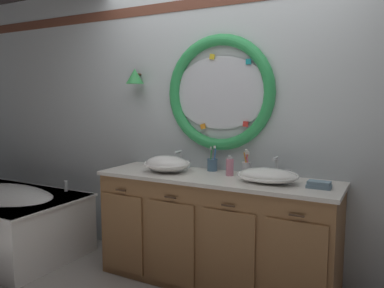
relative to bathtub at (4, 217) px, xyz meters
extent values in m
cube|color=silver|center=(2.06, 0.71, 0.95)|extent=(6.40, 0.08, 2.60)
cube|color=brown|center=(2.06, 0.67, 1.97)|extent=(6.27, 0.01, 0.09)
ellipsoid|color=silver|center=(2.01, 0.66, 1.21)|extent=(0.88, 0.02, 0.62)
torus|color=green|center=(2.01, 0.65, 1.21)|extent=(0.98, 0.10, 0.98)
cube|color=#2866B7|center=(2.45, 0.65, 1.21)|extent=(0.05, 0.01, 0.05)
cube|color=teal|center=(2.27, 0.65, 1.46)|extent=(0.04, 0.01, 0.04)
cube|color=yellow|center=(1.95, 0.65, 1.52)|extent=(0.05, 0.01, 0.05)
cube|color=red|center=(1.61, 0.65, 1.35)|extent=(0.04, 0.01, 0.04)
cube|color=purple|center=(1.60, 0.65, 1.10)|extent=(0.05, 0.01, 0.05)
cube|color=orange|center=(1.86, 0.65, 0.92)|extent=(0.05, 0.01, 0.05)
cube|color=red|center=(2.26, 0.65, 0.96)|extent=(0.05, 0.01, 0.05)
cylinder|color=#4C3823|center=(1.19, 0.63, 1.39)|extent=(0.02, 0.09, 0.02)
cone|color=green|center=(1.19, 0.58, 1.37)|extent=(0.17, 0.17, 0.14)
cube|color=olive|center=(2.10, 0.40, 0.08)|extent=(1.91, 0.56, 0.87)
cube|color=silver|center=(2.10, 0.40, 0.53)|extent=(1.95, 0.59, 0.03)
cube|color=silver|center=(2.10, 0.66, 0.46)|extent=(1.91, 0.02, 0.11)
cube|color=olive|center=(1.38, 0.11, 0.04)|extent=(0.40, 0.02, 0.66)
cylinder|color=#422D1E|center=(1.38, 0.10, 0.41)|extent=(0.10, 0.01, 0.01)
cube|color=olive|center=(1.86, 0.11, 0.04)|extent=(0.40, 0.02, 0.66)
cylinder|color=#422D1E|center=(1.86, 0.10, 0.41)|extent=(0.10, 0.01, 0.01)
cube|color=olive|center=(2.34, 0.11, 0.04)|extent=(0.40, 0.02, 0.66)
cylinder|color=#422D1E|center=(2.34, 0.10, 0.41)|extent=(0.10, 0.01, 0.01)
cube|color=olive|center=(2.82, 0.11, 0.04)|extent=(0.40, 0.02, 0.66)
cylinder|color=#422D1E|center=(2.82, 0.10, 0.41)|extent=(0.10, 0.01, 0.01)
cube|color=white|center=(0.00, 0.00, -0.06)|extent=(1.51, 0.94, 0.57)
ellipsoid|color=white|center=(0.00, 0.00, 0.17)|extent=(1.24, 0.73, 0.28)
cube|color=white|center=(0.00, 0.00, 0.21)|extent=(1.54, 0.97, 0.02)
cylinder|color=silver|center=(0.42, 0.41, 0.28)|extent=(0.04, 0.04, 0.11)
cylinder|color=silver|center=(0.00, 0.00, 0.17)|extent=(0.04, 0.04, 0.01)
ellipsoid|color=white|center=(1.66, 0.37, 0.62)|extent=(0.38, 0.30, 0.14)
torus|color=white|center=(1.66, 0.37, 0.62)|extent=(0.40, 0.40, 0.02)
cylinder|color=silver|center=(1.66, 0.37, 0.62)|extent=(0.03, 0.03, 0.01)
ellipsoid|color=white|center=(2.54, 0.37, 0.60)|extent=(0.43, 0.27, 0.11)
torus|color=white|center=(2.54, 0.37, 0.60)|extent=(0.45, 0.45, 0.02)
cylinder|color=silver|center=(2.54, 0.37, 0.60)|extent=(0.03, 0.03, 0.01)
cylinder|color=silver|center=(1.66, 0.60, 0.56)|extent=(0.05, 0.05, 0.02)
cylinder|color=silver|center=(1.66, 0.60, 0.63)|extent=(0.02, 0.02, 0.13)
sphere|color=silver|center=(1.66, 0.60, 0.69)|extent=(0.03, 0.03, 0.03)
cylinder|color=silver|center=(1.66, 0.55, 0.69)|extent=(0.02, 0.10, 0.02)
cylinder|color=silver|center=(1.59, 0.60, 0.58)|extent=(0.04, 0.04, 0.06)
cylinder|color=silver|center=(1.74, 0.60, 0.58)|extent=(0.04, 0.04, 0.06)
cube|color=silver|center=(1.59, 0.60, 0.61)|extent=(0.05, 0.01, 0.01)
cube|color=silver|center=(1.74, 0.60, 0.61)|extent=(0.05, 0.01, 0.01)
cylinder|color=silver|center=(2.54, 0.60, 0.56)|extent=(0.05, 0.05, 0.02)
cylinder|color=silver|center=(2.54, 0.60, 0.64)|extent=(0.02, 0.02, 0.13)
sphere|color=silver|center=(2.54, 0.60, 0.70)|extent=(0.03, 0.03, 0.03)
cylinder|color=silver|center=(2.54, 0.54, 0.70)|extent=(0.02, 0.11, 0.02)
cylinder|color=silver|center=(2.44, 0.60, 0.58)|extent=(0.04, 0.04, 0.06)
cylinder|color=silver|center=(2.63, 0.60, 0.58)|extent=(0.04, 0.04, 0.06)
cube|color=silver|center=(2.44, 0.60, 0.61)|extent=(0.05, 0.01, 0.01)
cube|color=silver|center=(2.63, 0.60, 0.61)|extent=(0.05, 0.01, 0.01)
cylinder|color=slate|center=(1.98, 0.59, 0.60)|extent=(0.09, 0.09, 0.10)
torus|color=slate|center=(1.98, 0.59, 0.65)|extent=(0.09, 0.09, 0.01)
cylinder|color=blue|center=(2.00, 0.59, 0.65)|extent=(0.02, 0.02, 0.18)
cube|color=white|center=(2.00, 0.59, 0.75)|extent=(0.02, 0.02, 0.02)
cylinder|color=green|center=(1.97, 0.59, 0.65)|extent=(0.03, 0.03, 0.17)
cube|color=white|center=(1.97, 0.59, 0.74)|extent=(0.02, 0.02, 0.03)
cylinder|color=silver|center=(2.29, 0.59, 0.60)|extent=(0.07, 0.07, 0.10)
torus|color=silver|center=(2.29, 0.59, 0.65)|extent=(0.08, 0.08, 0.01)
cylinder|color=pink|center=(2.30, 0.59, 0.64)|extent=(0.03, 0.01, 0.15)
cube|color=white|center=(2.30, 0.59, 0.73)|extent=(0.02, 0.02, 0.02)
cylinder|color=orange|center=(2.29, 0.61, 0.64)|extent=(0.02, 0.02, 0.17)
cube|color=white|center=(2.29, 0.61, 0.74)|extent=(0.02, 0.02, 0.02)
cylinder|color=#E0383D|center=(2.28, 0.59, 0.64)|extent=(0.03, 0.02, 0.15)
cube|color=white|center=(2.28, 0.59, 0.72)|extent=(0.02, 0.02, 0.02)
cylinder|color=orange|center=(2.29, 0.58, 0.65)|extent=(0.04, 0.03, 0.17)
cube|color=white|center=(2.29, 0.58, 0.74)|extent=(0.02, 0.02, 0.03)
cylinder|color=pink|center=(2.19, 0.48, 0.62)|extent=(0.06, 0.06, 0.14)
cylinder|color=silver|center=(2.19, 0.48, 0.69)|extent=(0.04, 0.04, 0.02)
cylinder|color=silver|center=(2.19, 0.46, 0.71)|extent=(0.01, 0.04, 0.01)
cube|color=#7593A8|center=(2.90, 0.37, 0.56)|extent=(0.16, 0.10, 0.02)
cube|color=#7593A8|center=(2.90, 0.37, 0.58)|extent=(0.15, 0.10, 0.02)
camera|label=1|loc=(3.35, -2.32, 1.17)|focal=35.56mm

